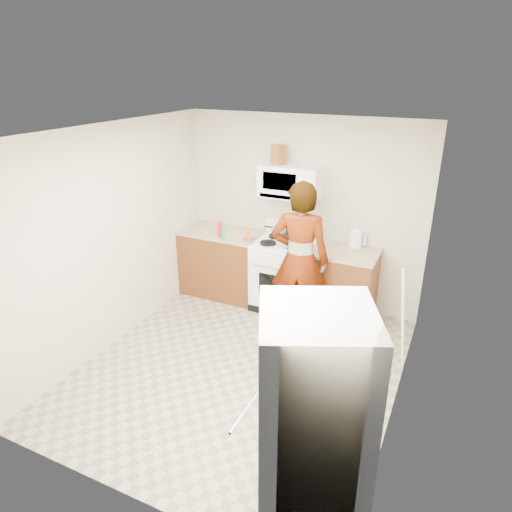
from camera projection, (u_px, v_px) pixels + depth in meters
The scene contains 20 objects.
floor at pixel (241, 367), 4.97m from camera, with size 3.60×3.60×0.00m, color gray.
back_wall at pixel (302, 213), 5.98m from camera, with size 3.20×0.02×2.50m, color beige.
right_wall at pixel (407, 294), 3.86m from camera, with size 0.02×3.60×2.50m, color beige.
cabinet_left at pixel (223, 264), 6.45m from camera, with size 1.12×0.62×0.90m, color #5B3515.
counter_left at pixel (222, 233), 6.27m from camera, with size 1.14×0.64×0.04m, color tan.
cabinet_right at pixel (342, 287), 5.77m from camera, with size 0.80×0.62×0.90m, color #5B3515.
counter_right at pixel (345, 253), 5.59m from camera, with size 0.82×0.64×0.04m, color tan.
gas_range at pixel (285, 273), 6.06m from camera, with size 0.76×0.65×1.13m.
microwave at pixel (291, 181), 5.70m from camera, with size 0.76×0.38×0.40m, color white.
person at pixel (300, 260), 5.31m from camera, with size 0.69×0.45×1.89m, color tan.
fridge at pixel (312, 425), 3.00m from camera, with size 0.70×0.70×1.70m, color silver.
kettle at pixel (356, 239), 5.70m from camera, with size 0.17×0.17×0.20m, color white.
jug at pixel (279, 155), 5.64m from camera, with size 0.14×0.14×0.24m, color brown.
saucepan at pixel (281, 232), 6.02m from camera, with size 0.22×0.22×0.12m, color #B7B7BC.
tray at pixel (288, 245), 5.73m from camera, with size 0.25×0.16×0.05m, color white.
bottle_spray at pixel (220, 229), 6.03m from camera, with size 0.06×0.06×0.21m, color red.
bottle_hot_sauce at pixel (249, 236), 5.88m from camera, with size 0.05×0.05×0.15m, color #D15317.
bottle_green_cap at pixel (223, 233), 5.95m from camera, with size 0.05×0.05×0.16m, color green.
pot_lid at pixel (251, 240), 5.94m from camera, with size 0.23×0.23×0.01m, color white.
broom at pixel (403, 320), 4.69m from camera, with size 0.03×0.03×1.24m, color white.
Camera 1 is at (1.90, -3.66, 3.04)m, focal length 32.00 mm.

